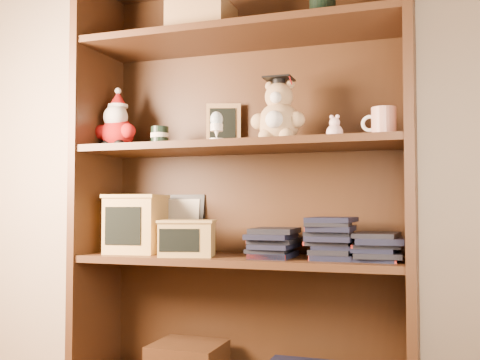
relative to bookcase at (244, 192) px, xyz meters
The scene contains 16 objects.
bookcase is the anchor object (origin of this frame).
shelf_lower 0.25m from the bookcase, 87.06° to the right, with size 1.14×0.33×0.02m.
shelf_upper 0.17m from the bookcase, 87.06° to the right, with size 1.14×0.33×0.02m.
santa_plush 0.56m from the bookcase, behind, with size 0.17×0.12×0.24m.
teachers_tin 0.38m from the bookcase, behind, with size 0.07×0.07×0.08m.
chalkboard_plaque 0.28m from the bookcase, 148.00° to the left, with size 0.13×0.09×0.17m.
egg_cup 0.27m from the bookcase, 114.85° to the right, with size 0.05×0.05×0.11m.
grad_teddy_bear 0.30m from the bookcase, 21.43° to the right, with size 0.19×0.17×0.23m.
pink_figurine 0.40m from the bookcase, ahead, with size 0.06×0.06×0.09m.
teacher_mug 0.55m from the bookcase, ahead, with size 0.11×0.08×0.10m.
certificate_frame 0.32m from the bookcase, 162.82° to the left, with size 0.18×0.05×0.22m.
treats_box 0.43m from the bookcase, behind, with size 0.22×0.22×0.22m.
pencils_box 0.26m from the bookcase, 146.00° to the right, with size 0.22×0.18×0.13m.
book_stack_left 0.22m from the bookcase, 22.43° to the right, with size 0.14×0.20×0.10m.
book_stack_mid 0.37m from the bookcase, ahead, with size 0.14×0.20×0.14m.
book_stack_right 0.51m from the bookcase, ahead, with size 0.14×0.20×0.10m.
Camera 1 is at (0.62, -0.58, 0.73)m, focal length 42.00 mm.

